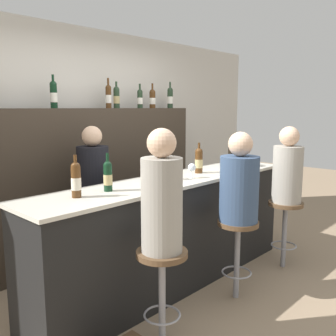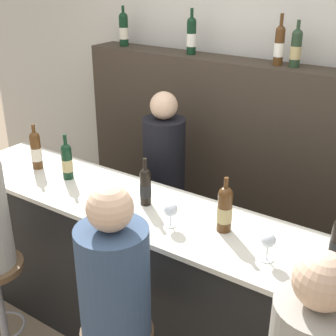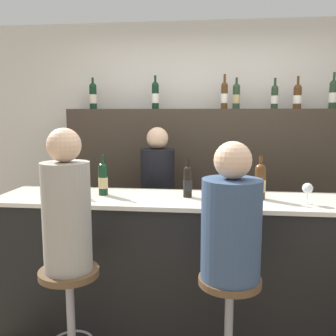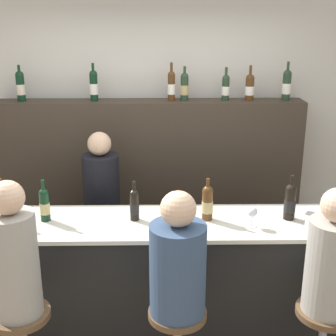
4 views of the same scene
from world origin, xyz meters
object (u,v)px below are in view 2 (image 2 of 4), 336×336
object	(u,v)px
wine_bottle_counter_1	(67,161)
wine_bottle_backbar_1	(191,35)
guest_seated_middle	(114,274)
wine_bottle_counter_3	(225,209)
wine_bottle_backbar_3	(296,48)
wine_bottle_counter_0	(36,150)
wine_bottle_backbar_0	(124,29)
wine_bottle_backbar_2	(279,45)
bartender	(164,197)
wine_glass_1	(268,242)
wine_glass_0	(171,210)
wine_bottle_counter_2	(145,186)

from	to	relation	value
wine_bottle_counter_1	wine_bottle_backbar_1	world-z (taller)	wine_bottle_backbar_1
wine_bottle_backbar_1	guest_seated_middle	xyz separation A→B (m)	(0.70, -1.80, -0.78)
wine_bottle_counter_3	wine_bottle_backbar_3	xyz separation A→B (m)	(-0.11, 1.16, 0.65)
wine_bottle_counter_0	wine_bottle_backbar_0	world-z (taller)	wine_bottle_backbar_0
wine_bottle_backbar_1	wine_bottle_backbar_2	distance (m)	0.70
wine_bottle_counter_3	wine_bottle_backbar_2	size ratio (longest dim) A/B	0.91
wine_bottle_backbar_2	bartender	world-z (taller)	wine_bottle_backbar_2
wine_bottle_backbar_3	bartender	bearing A→B (deg)	-144.85
wine_bottle_backbar_2	wine_glass_1	xyz separation A→B (m)	(0.53, -1.29, -0.69)
wine_bottle_counter_1	guest_seated_middle	bearing A→B (deg)	-34.50
wine_bottle_counter_1	wine_glass_0	bearing A→B (deg)	-7.86
wine_bottle_counter_0	wine_bottle_counter_3	world-z (taller)	wine_bottle_counter_0
wine_bottle_backbar_2	guest_seated_middle	size ratio (longest dim) A/B	0.44
wine_bottle_counter_1	wine_bottle_counter_3	bearing A→B (deg)	-0.00
wine_bottle_counter_3	wine_bottle_backbar_0	xyz separation A→B (m)	(-1.59, 1.16, 0.66)
wine_bottle_backbar_2	guest_seated_middle	distance (m)	1.96
wine_glass_0	bartender	size ratio (longest dim) A/B	0.09
wine_bottle_counter_3	wine_bottle_backbar_3	size ratio (longest dim) A/B	1.01
wine_bottle_counter_2	wine_glass_1	distance (m)	0.83
wine_bottle_backbar_2	bartender	bearing A→B (deg)	-139.91
wine_bottle_counter_3	wine_glass_0	world-z (taller)	wine_bottle_counter_3
wine_bottle_counter_2	bartender	bearing A→B (deg)	115.92
wine_bottle_backbar_0	wine_bottle_backbar_2	world-z (taller)	wine_bottle_backbar_2
wine_bottle_counter_0	wine_bottle_backbar_3	xyz separation A→B (m)	(1.34, 1.16, 0.65)
wine_bottle_counter_1	bartender	world-z (taller)	bartender
wine_bottle_backbar_0	guest_seated_middle	distance (m)	2.38
wine_bottle_backbar_3	guest_seated_middle	xyz separation A→B (m)	(-0.12, -1.80, -0.77)
wine_bottle_backbar_0	wine_bottle_backbar_3	size ratio (longest dim) A/B	1.05
wine_bottle_counter_0	wine_glass_0	size ratio (longest dim) A/B	2.28
wine_bottle_backbar_2	bartender	xyz separation A→B (m)	(-0.60, -0.51, -1.12)
wine_glass_1	bartender	world-z (taller)	bartender
wine_bottle_counter_2	bartender	xyz separation A→B (m)	(-0.32, 0.65, -0.45)
wine_bottle_backbar_3	wine_bottle_counter_3	bearing A→B (deg)	-84.48
wine_glass_0	wine_glass_1	size ratio (longest dim) A/B	0.96
wine_bottle_counter_1	wine_bottle_backbar_0	distance (m)	1.41
wine_glass_1	wine_bottle_backbar_2	bearing A→B (deg)	112.36
wine_bottle_counter_0	bartender	world-z (taller)	bartender
wine_bottle_backbar_1	wine_bottle_counter_1	bearing A→B (deg)	-100.93
wine_bottle_counter_3	wine_glass_1	bearing A→B (deg)	-22.52
wine_bottle_counter_0	wine_bottle_backbar_1	xyz separation A→B (m)	(0.52, 1.16, 0.66)
wine_bottle_backbar_1	wine_bottle_backbar_3	xyz separation A→B (m)	(0.82, 0.00, -0.01)
wine_bottle_backbar_3	wine_glass_0	distance (m)	1.46
wine_bottle_counter_0	wine_bottle_counter_1	bearing A→B (deg)	0.00
wine_bottle_counter_0	wine_bottle_backbar_2	distance (m)	1.81
wine_bottle_counter_3	wine_glass_1	distance (m)	0.32
wine_bottle_counter_3	wine_bottle_backbar_1	distance (m)	1.63
wine_bottle_backbar_0	wine_glass_0	world-z (taller)	wine_bottle_backbar_0
bartender	wine_bottle_backbar_3	bearing A→B (deg)	35.15
wine_bottle_backbar_2	guest_seated_middle	world-z (taller)	wine_bottle_backbar_2
wine_bottle_counter_1	wine_bottle_counter_2	world-z (taller)	wine_bottle_counter_1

